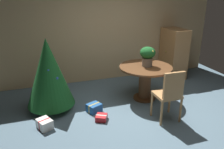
% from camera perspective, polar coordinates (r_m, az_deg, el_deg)
% --- Properties ---
extents(ground_plane, '(6.60, 6.60, 0.00)m').
position_cam_1_polar(ground_plane, '(4.66, 7.51, -10.09)').
color(ground_plane, slate).
extents(back_wall_panel, '(6.00, 0.10, 2.60)m').
position_cam_1_polar(back_wall_panel, '(6.15, -0.91, 10.60)').
color(back_wall_panel, tan).
rests_on(back_wall_panel, ground_plane).
extents(round_dining_table, '(1.15, 1.15, 0.77)m').
position_cam_1_polar(round_dining_table, '(5.13, 8.26, -0.57)').
color(round_dining_table, brown).
rests_on(round_dining_table, ground_plane).
extents(flower_vase, '(0.34, 0.34, 0.43)m').
position_cam_1_polar(flower_vase, '(5.00, 8.88, 4.85)').
color(flower_vase, '#665B51').
rests_on(flower_vase, round_dining_table).
extents(wooden_chair_near, '(0.44, 0.43, 1.01)m').
position_cam_1_polar(wooden_chair_near, '(4.32, 14.13, -4.52)').
color(wooden_chair_near, '#B27F4C').
rests_on(wooden_chair_near, ground_plane).
extents(holiday_tree, '(0.96, 0.96, 1.50)m').
position_cam_1_polar(holiday_tree, '(4.69, -15.50, 0.48)').
color(holiday_tree, brown).
rests_on(holiday_tree, ground_plane).
extents(gift_box_blue, '(0.34, 0.32, 0.17)m').
position_cam_1_polar(gift_box_blue, '(4.73, -4.46, -8.25)').
color(gift_box_blue, '#1E569E').
rests_on(gift_box_blue, ground_plane).
extents(gift_box_cream, '(0.31, 0.34, 0.18)m').
position_cam_1_polar(gift_box_cream, '(4.37, -16.43, -11.75)').
color(gift_box_cream, silver).
rests_on(gift_box_cream, ground_plane).
extents(gift_box_red, '(0.28, 0.29, 0.10)m').
position_cam_1_polar(gift_box_red, '(4.45, -2.66, -10.67)').
color(gift_box_red, red).
rests_on(gift_box_red, ground_plane).
extents(wooden_cabinet, '(0.51, 0.77, 1.36)m').
position_cam_1_polar(wooden_cabinet, '(6.62, 15.05, 5.10)').
color(wooden_cabinet, '#B27F4C').
rests_on(wooden_cabinet, ground_plane).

